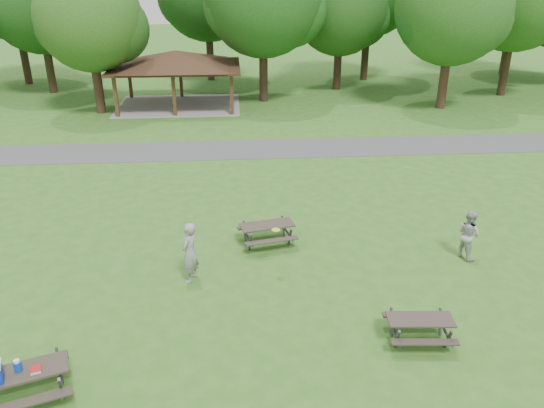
{
  "coord_description": "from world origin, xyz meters",
  "views": [
    {
      "loc": [
        -0.3,
        -13.0,
        9.03
      ],
      "look_at": [
        1.0,
        4.0,
        1.3
      ],
      "focal_mm": 35.0,
      "sensor_mm": 36.0,
      "label": 1
    }
  ],
  "objects_px": {
    "picnic_table_middle": "(267,229)",
    "frisbee_thrower": "(190,253)",
    "picnic_table_near": "(12,376)",
    "frisbee_catcher": "(468,234)"
  },
  "relations": [
    {
      "from": "frisbee_thrower",
      "to": "frisbee_catcher",
      "type": "bearing_deg",
      "value": 118.33
    },
    {
      "from": "frisbee_thrower",
      "to": "picnic_table_middle",
      "type": "bearing_deg",
      "value": 154.08
    },
    {
      "from": "picnic_table_middle",
      "to": "frisbee_thrower",
      "type": "distance_m",
      "value": 3.34
    },
    {
      "from": "frisbee_thrower",
      "to": "frisbee_catcher",
      "type": "distance_m",
      "value": 9.17
    },
    {
      "from": "frisbee_thrower",
      "to": "frisbee_catcher",
      "type": "xyz_separation_m",
      "value": [
        9.14,
        0.77,
        -0.14
      ]
    },
    {
      "from": "picnic_table_near",
      "to": "picnic_table_middle",
      "type": "xyz_separation_m",
      "value": [
        6.09,
        7.0,
        -0.18
      ]
    },
    {
      "from": "picnic_table_near",
      "to": "frisbee_catcher",
      "type": "bearing_deg",
      "value": 23.83
    },
    {
      "from": "picnic_table_middle",
      "to": "frisbee_thrower",
      "type": "xyz_separation_m",
      "value": [
        -2.52,
        -2.16,
        0.4
      ]
    },
    {
      "from": "picnic_table_middle",
      "to": "frisbee_thrower",
      "type": "height_order",
      "value": "frisbee_thrower"
    },
    {
      "from": "picnic_table_near",
      "to": "picnic_table_middle",
      "type": "height_order",
      "value": "picnic_table_near"
    }
  ]
}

